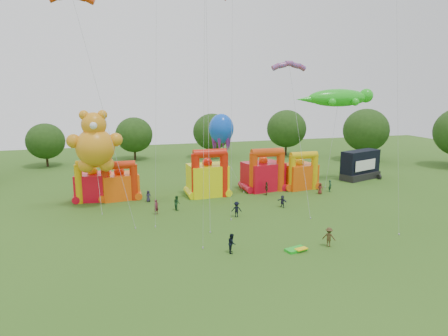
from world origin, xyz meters
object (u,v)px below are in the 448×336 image
object	(u,v)px
spectator_0	(148,196)
stage_trailer	(360,165)
bouncy_castle_0	(93,184)
bouncy_castle_2	(208,177)
octopus_kite	(226,148)
gecko_kite	(334,125)
spectator_4	(267,188)
teddy_bear_kite	(95,147)

from	to	relation	value
spectator_0	stage_trailer	bearing A→B (deg)	-6.97
bouncy_castle_0	bouncy_castle_2	world-z (taller)	bouncy_castle_2
bouncy_castle_2	spectator_0	world-z (taller)	bouncy_castle_2
bouncy_castle_0	octopus_kite	xyz separation A→B (m)	(18.86, 0.31, 4.08)
gecko_kite	spectator_0	bearing A→B (deg)	-175.16
bouncy_castle_0	stage_trailer	world-z (taller)	bouncy_castle_0
bouncy_castle_2	spectator_4	distance (m)	8.51
bouncy_castle_0	teddy_bear_kite	xyz separation A→B (m)	(0.68, -3.25, 5.50)
bouncy_castle_0	stage_trailer	bearing A→B (deg)	1.64
bouncy_castle_0	gecko_kite	xyz separation A→B (m)	(36.19, -0.42, 7.20)
stage_trailer	spectator_0	distance (m)	35.78
stage_trailer	gecko_kite	distance (m)	9.64
stage_trailer	teddy_bear_kite	xyz separation A→B (m)	(-41.84, -4.47, 5.37)
gecko_kite	spectator_4	world-z (taller)	gecko_kite
stage_trailer	spectator_4	bearing A→B (deg)	-164.47
bouncy_castle_0	gecko_kite	world-z (taller)	gecko_kite
teddy_bear_kite	gecko_kite	bearing A→B (deg)	4.56
stage_trailer	octopus_kite	bearing A→B (deg)	-177.80
bouncy_castle_2	teddy_bear_kite	world-z (taller)	teddy_bear_kite
bouncy_castle_2	spectator_4	size ratio (longest dim) A/B	3.66
gecko_kite	spectator_0	xyz separation A→B (m)	(-29.17, -2.47, -8.62)
bouncy_castle_2	spectator_0	size ratio (longest dim) A/B	4.43
bouncy_castle_2	octopus_kite	bearing A→B (deg)	33.20
bouncy_castle_0	spectator_0	distance (m)	7.72
spectator_4	gecko_kite	bearing A→B (deg)	129.55
bouncy_castle_2	gecko_kite	size ratio (longest dim) A/B	0.46
teddy_bear_kite	gecko_kite	distance (m)	35.66
spectator_0	bouncy_castle_2	bearing A→B (deg)	-6.87
spectator_0	teddy_bear_kite	bearing A→B (deg)	169.74
bouncy_castle_0	spectator_0	world-z (taller)	bouncy_castle_0
octopus_kite	bouncy_castle_2	bearing A→B (deg)	-146.80
bouncy_castle_2	teddy_bear_kite	size ratio (longest dim) A/B	0.55
bouncy_castle_0	stage_trailer	distance (m)	42.54
bouncy_castle_2	teddy_bear_kite	xyz separation A→B (m)	(-14.81, -1.36, 5.10)
bouncy_castle_0	teddy_bear_kite	distance (m)	6.42
gecko_kite	octopus_kite	distance (m)	17.62
bouncy_castle_0	spectator_4	distance (m)	23.94
gecko_kite	spectator_4	distance (m)	15.63
teddy_bear_kite	bouncy_castle_2	bearing A→B (deg)	5.25
stage_trailer	octopus_kite	distance (m)	24.01
stage_trailer	spectator_4	distance (m)	19.73
stage_trailer	teddy_bear_kite	bearing A→B (deg)	-173.90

